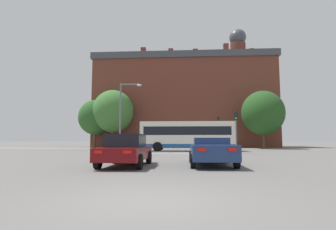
# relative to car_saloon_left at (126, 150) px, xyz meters

# --- Properties ---
(ground_plane) EXTENTS (400.00, 400.00, 0.00)m
(ground_plane) POSITION_rel_car_saloon_left_xyz_m (2.06, -6.76, -0.75)
(ground_plane) COLOR #605E5B
(stop_line_strip) EXTENTS (8.21, 0.30, 0.01)m
(stop_line_strip) POSITION_rel_car_saloon_left_xyz_m (2.06, 10.95, -0.74)
(stop_line_strip) COLOR silver
(stop_line_strip) RESTS_ON ground_plane
(far_pavement) EXTENTS (69.12, 2.50, 0.01)m
(far_pavement) POSITION_rel_car_saloon_left_xyz_m (2.06, 24.78, -0.74)
(far_pavement) COLOR gray
(far_pavement) RESTS_ON ground_plane
(brick_civic_building) EXTENTS (30.57, 12.31, 21.41)m
(brick_civic_building) POSITION_rel_car_saloon_left_xyz_m (2.71, 34.91, 7.19)
(brick_civic_building) COLOR brown
(brick_civic_building) RESTS_ON ground_plane
(car_saloon_left) EXTENTS (2.01, 4.36, 1.48)m
(car_saloon_left) POSITION_rel_car_saloon_left_xyz_m (0.00, 0.00, 0.00)
(car_saloon_left) COLOR #600C0F
(car_saloon_left) RESTS_ON ground_plane
(car_roadster_right) EXTENTS (2.07, 4.61, 1.32)m
(car_roadster_right) POSITION_rel_car_saloon_left_xyz_m (4.01, 0.67, -0.05)
(car_roadster_right) COLOR navy
(car_roadster_right) RESTS_ON ground_plane
(bus_crossing_lead) EXTENTS (10.03, 2.74, 3.18)m
(bus_crossing_lead) POSITION_rel_car_saloon_left_xyz_m (2.98, 16.61, 0.96)
(bus_crossing_lead) COLOR silver
(bus_crossing_lead) RESTS_ON ground_plane
(traffic_light_far_right) EXTENTS (0.26, 0.31, 4.43)m
(traffic_light_far_right) POSITION_rel_car_saloon_left_xyz_m (7.39, 24.41, 2.22)
(traffic_light_far_right) COLOR slate
(traffic_light_far_right) RESTS_ON ground_plane
(traffic_light_near_right) EXTENTS (0.26, 0.31, 3.77)m
(traffic_light_near_right) POSITION_rel_car_saloon_left_xyz_m (7.25, 11.20, 1.81)
(traffic_light_near_right) COLOR slate
(traffic_light_near_right) RESTS_ON ground_plane
(street_lamp_junction) EXTENTS (2.18, 0.36, 6.83)m
(street_lamp_junction) POSITION_rel_car_saloon_left_xyz_m (-3.18, 13.02, 3.46)
(street_lamp_junction) COLOR slate
(street_lamp_junction) RESTS_ON ground_plane
(pedestrian_waiting) EXTENTS (0.23, 0.41, 1.60)m
(pedestrian_waiting) POSITION_rel_car_saloon_left_xyz_m (1.12, 25.14, 0.18)
(pedestrian_waiting) COLOR #333851
(pedestrian_waiting) RESTS_ON ground_plane
(pedestrian_walking_east) EXTENTS (0.29, 0.43, 1.66)m
(pedestrian_walking_east) POSITION_rel_car_saloon_left_xyz_m (-4.60, 24.06, 0.22)
(pedestrian_walking_east) COLOR #333851
(pedestrian_walking_east) RESTS_ON ground_plane
(tree_by_building) EXTENTS (5.14, 5.14, 7.40)m
(tree_by_building) POSITION_rel_car_saloon_left_xyz_m (-11.08, 27.43, 3.95)
(tree_by_building) COLOR #4C3823
(tree_by_building) RESTS_ON ground_plane
(tree_kerbside) EXTENTS (5.92, 5.92, 8.13)m
(tree_kerbside) POSITION_rel_car_saloon_left_xyz_m (13.75, 25.28, 4.27)
(tree_kerbside) COLOR #4C3823
(tree_kerbside) RESTS_ON ground_plane
(tree_distant) EXTENTS (6.14, 6.14, 8.77)m
(tree_distant) POSITION_rel_car_saloon_left_xyz_m (-8.09, 26.72, 4.80)
(tree_distant) COLOR #4C3823
(tree_distant) RESTS_ON ground_plane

